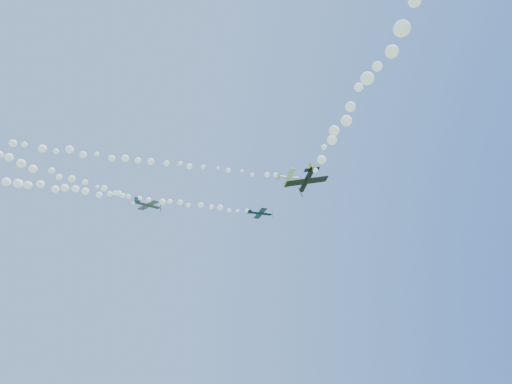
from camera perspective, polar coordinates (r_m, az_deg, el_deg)
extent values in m
cylinder|color=silver|center=(102.58, 4.30, 1.91)|extent=(5.43, 2.04, 0.98)
cone|color=silver|center=(103.50, 5.83, 1.76)|extent=(0.81, 0.85, 0.75)
cone|color=maroon|center=(103.63, 6.04, 1.74)|extent=(0.33, 0.31, 0.26)
cube|color=black|center=(103.60, 5.99, 1.75)|extent=(0.11, 0.57, 1.68)
cube|color=silver|center=(102.58, 4.43, 1.85)|extent=(1.55, 6.47, 1.91)
cube|color=silver|center=(101.91, 3.00, 2.05)|extent=(0.83, 2.29, 0.71)
cube|color=maroon|center=(102.24, 2.92, 2.25)|extent=(0.89, 0.38, 1.10)
sphere|color=black|center=(103.05, 4.67, 2.00)|extent=(0.69, 0.81, 0.82)
cylinder|color=#0E1E3E|center=(103.23, 0.43, -2.81)|extent=(5.62, 1.06, 0.89)
cone|color=#0E1E3E|center=(104.08, 2.02, -2.99)|extent=(0.70, 0.78, 0.76)
cone|color=silver|center=(104.20, 2.24, -3.01)|extent=(0.30, 0.27, 0.27)
cube|color=black|center=(104.17, 2.18, -3.01)|extent=(0.08, 0.26, 1.77)
cube|color=#0E1E3E|center=(103.25, 0.55, -2.89)|extent=(1.55, 6.90, 0.65)
cube|color=#0E1E3E|center=(102.60, -0.91, -2.64)|extent=(0.85, 2.43, 0.26)
cube|color=silver|center=(102.77, -0.95, -2.37)|extent=(0.90, 0.18, 1.13)
sphere|color=black|center=(103.57, 0.85, -2.68)|extent=(0.70, 0.73, 0.73)
cylinder|color=#383E52|center=(88.41, -14.32, -1.66)|extent=(5.12, 2.76, 1.24)
cone|color=#383E52|center=(89.70, -12.76, -2.07)|extent=(0.89, 0.91, 0.76)
cone|color=navy|center=(89.89, -12.55, -2.12)|extent=(0.36, 0.34, 0.27)
cube|color=black|center=(89.84, -12.60, -2.11)|extent=(0.18, 0.31, 1.65)
cube|color=#383E52|center=(88.47, -14.21, -1.75)|extent=(4.18, 6.27, 0.74)
cube|color=#383E52|center=(87.40, -15.65, -1.28)|extent=(1.72, 2.34, 0.31)
cube|color=navy|center=(87.53, -15.67, -0.97)|extent=(0.82, 0.57, 1.12)
sphere|color=black|center=(88.85, -13.89, -1.56)|extent=(0.88, 0.91, 0.73)
cylinder|color=black|center=(69.34, 6.80, 1.62)|extent=(2.12, 6.10, 1.44)
cone|color=black|center=(71.84, 6.03, 0.12)|extent=(0.94, 0.93, 0.89)
cone|color=yellow|center=(72.19, 5.93, -0.08)|extent=(0.34, 0.38, 0.32)
cube|color=black|center=(72.10, 5.95, -0.03)|extent=(0.65, 0.27, 1.86)
cube|color=black|center=(69.47, 6.77, 1.43)|extent=(7.26, 1.73, 2.30)
cube|color=black|center=(67.33, 7.47, 2.99)|extent=(2.58, 0.93, 0.87)
cube|color=yellow|center=(67.55, 7.32, 3.41)|extent=(0.46, 1.08, 1.27)
sphere|color=black|center=(70.17, 6.49, 1.47)|extent=(0.93, 0.82, 0.96)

